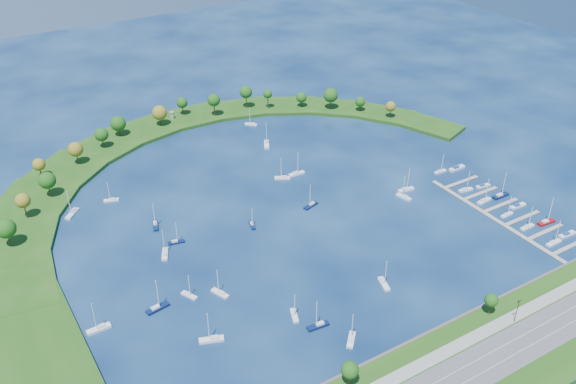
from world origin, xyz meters
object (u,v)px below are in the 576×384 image
harbor_tower (172,115)px  docked_boat_7 (501,195)px  docked_boat_1 (567,234)px  docked_boat_2 (527,226)px  moored_boat_2 (267,144)px  moored_boat_5 (157,308)px  moored_boat_20 (297,173)px  moored_boat_13 (311,205)px  moored_boat_17 (406,189)px  docked_boat_0 (554,242)px  moored_boat_18 (351,339)px  moored_boat_14 (252,225)px  moored_boat_15 (384,283)px  dock_system (505,214)px  moored_boat_3 (99,328)px  moored_boat_11 (155,225)px  docked_boat_11 (457,168)px  moored_boat_4 (165,253)px  moored_boat_12 (72,213)px  docked_boat_3 (546,222)px  moored_boat_19 (294,315)px  moored_boat_10 (111,199)px  moored_boat_9 (404,196)px  docked_boat_4 (507,214)px  moored_boat_8 (283,177)px  moored_boat_6 (176,241)px  docked_boat_5 (518,206)px  docked_boat_10 (440,171)px  moored_boat_16 (212,339)px  moored_boat_21 (318,325)px  moored_boat_7 (251,124)px  docked_boat_6 (484,200)px  docked_boat_9 (483,186)px

harbor_tower → docked_boat_7: (104.43, -168.05, -3.38)m
docked_boat_1 → docked_boat_2: bearing=130.8°
moored_boat_2 → moored_boat_5: bearing=-17.9°
moored_boat_20 → moored_boat_13: bearing=-109.1°
moored_boat_17 → docked_boat_0: (25.61, -69.34, -0.02)m
moored_boat_18 → docked_boat_2: bearing=-37.5°
moored_boat_14 → docked_boat_7: size_ratio=0.71×
moored_boat_2 → moored_boat_15: size_ratio=1.16×
harbor_tower → dock_system: (93.73, -180.51, -3.99)m
moored_boat_3 → moored_boat_11: size_ratio=1.05×
docked_boat_0 → docked_boat_11: size_ratio=1.21×
moored_boat_14 → docked_boat_11: size_ratio=1.00×
moored_boat_4 → docked_boat_2: 164.36m
moored_boat_12 → moored_boat_5: bearing=49.1°
moored_boat_13 → docked_boat_11: 87.56m
moored_boat_20 → docked_boat_7: docked_boat_7 is taller
moored_boat_15 → docked_boat_3: (92.42, -4.68, 0.04)m
moored_boat_11 → moored_boat_19: (22.61, -84.75, -0.04)m
moored_boat_11 → docked_boat_1: size_ratio=1.37×
moored_boat_2 → moored_boat_10: (-95.09, -12.59, -0.11)m
moored_boat_9 → docked_boat_4: moored_boat_9 is taller
docked_boat_4 → moored_boat_8: bearing=126.2°
moored_boat_15 → moored_boat_17: bearing=150.8°
moored_boat_12 → docked_boat_2: (175.27, -120.47, -0.08)m
moored_boat_14 → moored_boat_6: bearing=-84.4°
docked_boat_5 → docked_boat_0: bearing=-107.5°
docked_boat_1 → moored_boat_14: bearing=148.7°
moored_boat_11 → docked_boat_0: bearing=71.0°
moored_boat_6 → moored_boat_17: bearing=3.1°
moored_boat_2 → docked_boat_1: (70.89, -148.92, -0.31)m
moored_boat_4 → moored_boat_5: (-15.56, -30.98, 0.03)m
docked_boat_5 → docked_boat_10: docked_boat_10 is taller
moored_boat_16 → docked_boat_1: bearing=-167.5°
docked_boat_4 → moored_boat_12: bearing=144.1°
docked_boat_4 → moored_boat_9: bearing=125.3°
moored_boat_21 → docked_boat_1: size_ratio=1.39×
moored_boat_18 → docked_boat_10: moored_boat_18 is taller
moored_boat_7 → moored_boat_21: size_ratio=0.88×
docked_boat_0 → docked_boat_6: size_ratio=0.96×
moored_boat_17 → moored_boat_15: bearing=-131.1°
moored_boat_4 → moored_boat_10: 55.59m
docked_boat_4 → docked_boat_6: size_ratio=0.84×
moored_boat_3 → docked_boat_7: size_ratio=0.95×
moored_boat_18 → docked_boat_7: 129.33m
moored_boat_7 → moored_boat_10: moored_boat_7 is taller
moored_boat_13 → moored_boat_8: bearing=-110.9°
moored_boat_18 → docked_boat_9: (122.47, 53.09, -0.33)m
harbor_tower → docked_boat_4: docked_boat_4 is taller
docked_boat_1 → moored_boat_7: bearing=113.4°
moored_boat_7 → moored_boat_14: size_ratio=1.14×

